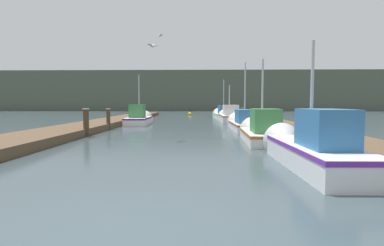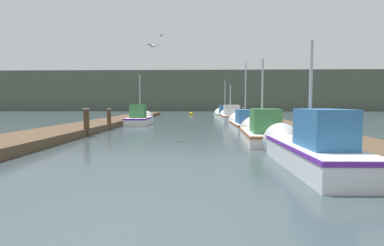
% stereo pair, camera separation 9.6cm
% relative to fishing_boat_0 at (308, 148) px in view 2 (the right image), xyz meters
% --- Properties ---
extents(dock_left, '(2.62, 40.00, 0.36)m').
position_rel_fishing_boat_0_xyz_m(dock_left, '(-9.51, 11.41, -0.29)').
color(dock_left, brown).
rests_on(dock_left, ground_plane).
extents(dock_right, '(2.62, 40.00, 0.36)m').
position_rel_fishing_boat_0_xyz_m(dock_right, '(2.10, 11.41, -0.29)').
color(dock_right, brown).
rests_on(dock_right, ground_plane).
extents(distant_shore_ridge, '(120.00, 16.00, 7.75)m').
position_rel_fishing_boat_0_xyz_m(distant_shore_ridge, '(-3.71, 56.82, 3.41)').
color(distant_shore_ridge, '#4C5647').
rests_on(distant_shore_ridge, ground_plane).
extents(fishing_boat_0, '(1.41, 5.07, 3.49)m').
position_rel_fishing_boat_0_xyz_m(fishing_boat_0, '(0.00, 0.00, 0.00)').
color(fishing_boat_0, silver).
rests_on(fishing_boat_0, ground_plane).
extents(fishing_boat_1, '(1.64, 4.59, 3.88)m').
position_rel_fishing_boat_0_xyz_m(fishing_boat_1, '(-0.23, 4.95, -0.06)').
color(fishing_boat_1, silver).
rests_on(fishing_boat_1, ground_plane).
extents(fishing_boat_2, '(1.63, 5.68, 4.48)m').
position_rel_fishing_boat_0_xyz_m(fishing_boat_2, '(-0.16, 10.56, -0.09)').
color(fishing_boat_2, silver).
rests_on(fishing_boat_2, ground_plane).
extents(fishing_boat_3, '(1.64, 4.77, 4.09)m').
position_rel_fishing_boat_0_xyz_m(fishing_boat_3, '(-7.32, 14.44, -0.03)').
color(fishing_boat_3, silver).
rests_on(fishing_boat_3, ground_plane).
extents(fishing_boat_4, '(1.57, 6.11, 3.49)m').
position_rel_fishing_boat_0_xyz_m(fishing_boat_4, '(-0.35, 17.77, -0.00)').
color(fishing_boat_4, silver).
rests_on(fishing_boat_4, ground_plane).
extents(fishing_boat_5, '(2.03, 6.18, 4.45)m').
position_rel_fishing_boat_0_xyz_m(fishing_boat_5, '(-0.44, 23.26, -0.08)').
color(fishing_boat_5, silver).
rests_on(fishing_boat_5, ground_plane).
extents(mooring_piling_0, '(0.25, 0.25, 1.14)m').
position_rel_fishing_boat_0_xyz_m(mooring_piling_0, '(0.95, 19.01, 0.11)').
color(mooring_piling_0, '#473523').
rests_on(mooring_piling_0, ground_plane).
extents(mooring_piling_1, '(0.30, 0.30, 1.34)m').
position_rel_fishing_boat_0_xyz_m(mooring_piling_1, '(-8.22, 6.31, 0.21)').
color(mooring_piling_1, '#473523').
rests_on(mooring_piling_1, ground_plane).
extents(mooring_piling_2, '(0.27, 0.27, 1.26)m').
position_rel_fishing_boat_0_xyz_m(mooring_piling_2, '(-8.27, 9.92, 0.17)').
color(mooring_piling_2, '#473523').
rests_on(mooring_piling_2, ground_plane).
extents(mooring_piling_3, '(0.27, 0.27, 1.38)m').
position_rel_fishing_boat_0_xyz_m(mooring_piling_3, '(-8.29, 16.37, 0.23)').
color(mooring_piling_3, '#473523').
rests_on(mooring_piling_3, ground_plane).
extents(channel_buoy, '(0.52, 0.52, 1.02)m').
position_rel_fishing_boat_0_xyz_m(channel_buoy, '(-4.09, 30.53, -0.32)').
color(channel_buoy, gold).
rests_on(channel_buoy, ground_plane).
extents(seagull_lead, '(0.43, 0.51, 0.12)m').
position_rel_fishing_boat_0_xyz_m(seagull_lead, '(-4.85, 5.29, 3.58)').
color(seagull_lead, white).
extents(seagull_1, '(0.40, 0.52, 0.12)m').
position_rel_fishing_boat_0_xyz_m(seagull_1, '(-5.45, 12.10, 5.51)').
color(seagull_1, white).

